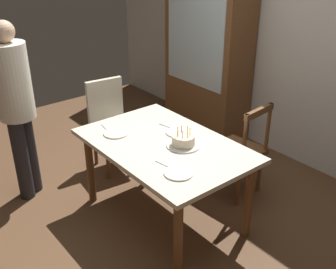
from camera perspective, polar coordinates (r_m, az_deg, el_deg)
name	(u,v)px	position (r m, az deg, el deg)	size (l,w,h in m)	color
ground	(165,216)	(3.80, -0.48, -11.33)	(6.40, 6.40, 0.00)	brown
back_wall	(304,44)	(4.52, 18.51, 11.95)	(6.40, 0.10, 2.60)	beige
dining_table	(164,153)	(3.44, -0.53, -2.62)	(1.47, 0.96, 0.75)	beige
birthday_cake	(183,141)	(3.33, 2.16, -0.95)	(0.28, 0.28, 0.16)	silver
plate_near_celebrant	(116,133)	(3.58, -7.28, 0.19)	(0.22, 0.22, 0.01)	silver
plate_far_side	(178,132)	(3.56, 1.45, 0.31)	(0.22, 0.22, 0.01)	silver
plate_near_guest	(179,173)	(2.98, 1.51, -5.39)	(0.22, 0.22, 0.01)	silver
fork_near_celebrant	(105,128)	(3.70, -8.78, 0.94)	(0.18, 0.02, 0.01)	silver
fork_far_side	(167,126)	(3.68, -0.10, 1.15)	(0.18, 0.02, 0.01)	silver
fork_near_guest	(165,165)	(3.08, -0.47, -4.24)	(0.18, 0.02, 0.01)	silver
chair_spindle_back	(239,151)	(3.94, 9.95, -2.32)	(0.48, 0.48, 0.95)	brown
chair_upholstered	(110,119)	(4.41, -8.07, 2.10)	(0.49, 0.49, 0.95)	beige
person_celebrant	(16,103)	(3.90, -20.49, 4.21)	(0.32, 0.32, 1.69)	#262328
china_cabinet	(207,58)	(5.06, 5.53, 10.54)	(1.10, 0.45, 1.90)	brown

